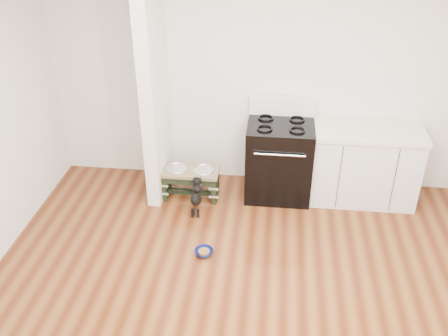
% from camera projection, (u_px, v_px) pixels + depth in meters
% --- Properties ---
extents(ground, '(5.00, 5.00, 0.00)m').
position_uv_depth(ground, '(242.00, 328.00, 4.29)').
color(ground, '#4A1F0D').
rests_on(ground, ground).
extents(room_shell, '(5.00, 5.00, 5.00)m').
position_uv_depth(room_shell, '(246.00, 165.00, 3.46)').
color(room_shell, silver).
rests_on(room_shell, ground).
extents(partition_wall, '(0.15, 0.80, 2.70)m').
position_uv_depth(partition_wall, '(154.00, 85.00, 5.51)').
color(partition_wall, silver).
rests_on(partition_wall, ground).
extents(oven_range, '(0.76, 0.69, 1.14)m').
position_uv_depth(oven_range, '(279.00, 158.00, 5.87)').
color(oven_range, black).
rests_on(oven_range, ground).
extents(cabinet_run, '(1.24, 0.64, 0.91)m').
position_uv_depth(cabinet_run, '(363.00, 164.00, 5.80)').
color(cabinet_run, silver).
rests_on(cabinet_run, ground).
extents(dog_feeder, '(0.68, 0.36, 0.39)m').
position_uv_depth(dog_feeder, '(190.00, 177.00, 5.91)').
color(dog_feeder, black).
rests_on(dog_feeder, ground).
extents(puppy, '(0.12, 0.35, 0.41)m').
position_uv_depth(puppy, '(196.00, 195.00, 5.65)').
color(puppy, black).
rests_on(puppy, ground).
extents(floor_bowl, '(0.23, 0.23, 0.06)m').
position_uv_depth(floor_bowl, '(204.00, 252.00, 5.10)').
color(floor_bowl, navy).
rests_on(floor_bowl, ground).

